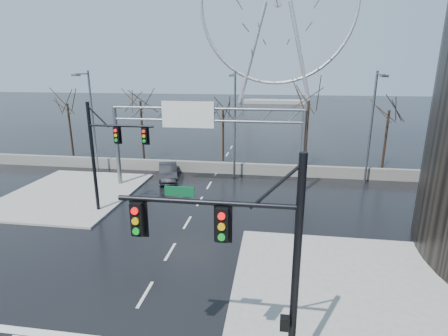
% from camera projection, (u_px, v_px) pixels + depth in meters
% --- Properties ---
extents(ground, '(260.00, 260.00, 0.00)m').
position_uv_depth(ground, '(145.00, 294.00, 16.33)').
color(ground, black).
rests_on(ground, ground).
extents(sidewalk_right_ext, '(12.00, 10.00, 0.15)m').
position_uv_depth(sidewalk_right_ext, '(359.00, 286.00, 16.80)').
color(sidewalk_right_ext, gray).
rests_on(sidewalk_right_ext, ground).
extents(sidewalk_far, '(10.00, 12.00, 0.15)m').
position_uv_depth(sidewalk_far, '(71.00, 193.00, 29.27)').
color(sidewalk_far, gray).
rests_on(sidewalk_far, ground).
extents(barrier_wall, '(52.00, 0.50, 1.10)m').
position_uv_depth(barrier_wall, '(216.00, 167.00, 35.20)').
color(barrier_wall, slate).
rests_on(barrier_wall, ground).
extents(signal_mast_near, '(5.52, 0.41, 8.00)m').
position_uv_depth(signal_mast_near, '(251.00, 253.00, 10.42)').
color(signal_mast_near, black).
rests_on(signal_mast_near, ground).
extents(signal_mast_far, '(4.72, 0.41, 8.00)m').
position_uv_depth(signal_mast_far, '(107.00, 148.00, 24.34)').
color(signal_mast_far, black).
rests_on(signal_mast_far, ground).
extents(sign_gantry, '(16.36, 0.40, 7.60)m').
position_uv_depth(sign_gantry, '(202.00, 130.00, 29.18)').
color(sign_gantry, slate).
rests_on(sign_gantry, ground).
extents(streetlight_left, '(0.50, 2.55, 10.00)m').
position_uv_depth(streetlight_left, '(90.00, 115.00, 33.67)').
color(streetlight_left, slate).
rests_on(streetlight_left, ground).
extents(streetlight_mid, '(0.50, 2.55, 10.00)m').
position_uv_depth(streetlight_mid, '(234.00, 117.00, 31.70)').
color(streetlight_mid, slate).
rests_on(streetlight_mid, ground).
extents(streetlight_right, '(0.50, 2.55, 10.00)m').
position_uv_depth(streetlight_right, '(373.00, 120.00, 30.01)').
color(streetlight_right, slate).
rests_on(streetlight_right, ground).
extents(tree_far_left, '(3.50, 3.50, 7.00)m').
position_uv_depth(tree_far_left, '(68.00, 110.00, 40.15)').
color(tree_far_left, black).
rests_on(tree_far_left, ground).
extents(tree_left, '(3.75, 3.75, 7.50)m').
position_uv_depth(tree_left, '(141.00, 108.00, 38.30)').
color(tree_left, black).
rests_on(tree_left, ground).
extents(tree_center, '(3.25, 3.25, 6.50)m').
position_uv_depth(tree_center, '(223.00, 116.00, 38.20)').
color(tree_center, black).
rests_on(tree_center, ground).
extents(tree_right, '(3.90, 3.90, 7.80)m').
position_uv_depth(tree_right, '(308.00, 109.00, 35.70)').
color(tree_right, black).
rests_on(tree_right, ground).
extents(tree_far_right, '(3.40, 3.40, 6.80)m').
position_uv_depth(tree_far_right, '(388.00, 117.00, 35.27)').
color(tree_far_right, black).
rests_on(tree_far_right, ground).
extents(ferris_wheel, '(45.00, 6.00, 50.91)m').
position_uv_depth(ferris_wheel, '(278.00, 10.00, 98.78)').
color(ferris_wheel, gray).
rests_on(ferris_wheel, ground).
extents(car, '(3.00, 5.01, 1.56)m').
position_uv_depth(car, '(168.00, 172.00, 32.86)').
color(car, black).
rests_on(car, ground).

